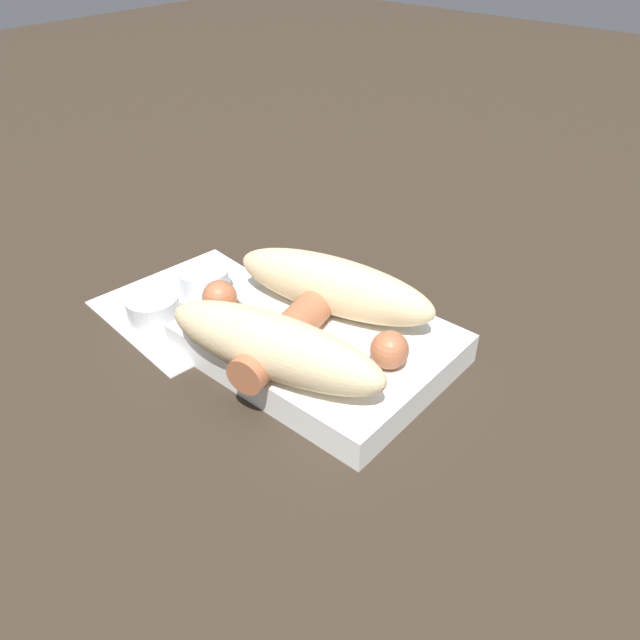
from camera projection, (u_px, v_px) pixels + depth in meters
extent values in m
plane|color=#33281E|center=(320.00, 356.00, 0.51)|extent=(3.00, 3.00, 0.00)
cube|color=white|center=(320.00, 343.00, 0.51)|extent=(0.20, 0.15, 0.03)
ellipsoid|color=beige|center=(333.00, 286.00, 0.51)|extent=(0.18, 0.08, 0.05)
ellipsoid|color=beige|center=(273.00, 346.00, 0.44)|extent=(0.18, 0.08, 0.05)
cylinder|color=#B26642|center=(298.00, 323.00, 0.48)|extent=(0.06, 0.15, 0.03)
sphere|color=#B26642|center=(220.00, 298.00, 0.51)|extent=(0.03, 0.03, 0.03)
sphere|color=#B26642|center=(387.00, 352.00, 0.45)|extent=(0.03, 0.03, 0.03)
cylinder|color=orange|center=(237.00, 330.00, 0.49)|extent=(0.03, 0.03, 0.00)
cylinder|color=orange|center=(241.00, 330.00, 0.50)|extent=(0.03, 0.03, 0.00)
torus|color=silver|center=(250.00, 325.00, 0.50)|extent=(0.04, 0.04, 0.00)
torus|color=silver|center=(229.00, 312.00, 0.51)|extent=(0.04, 0.04, 0.01)
cube|color=white|center=(196.00, 304.00, 0.57)|extent=(0.16, 0.16, 0.00)
cylinder|color=silver|center=(202.00, 284.00, 0.58)|extent=(0.05, 0.05, 0.03)
cylinder|color=#4C662D|center=(203.00, 291.00, 0.58)|extent=(0.04, 0.04, 0.01)
cylinder|color=silver|center=(154.00, 310.00, 0.54)|extent=(0.05, 0.05, 0.03)
cylinder|color=maroon|center=(155.00, 317.00, 0.55)|extent=(0.04, 0.04, 0.01)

